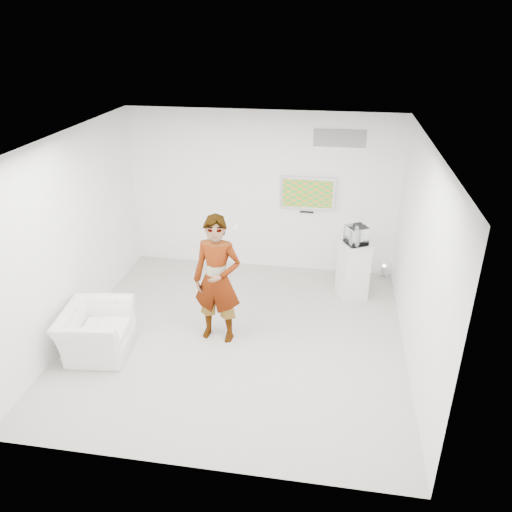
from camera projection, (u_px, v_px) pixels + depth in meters
name	position (u px, v px, depth m)	size (l,w,h in m)	color
room	(235.00, 248.00, 7.01)	(5.01, 5.01, 3.00)	#B6B1A7
tv	(308.00, 193.00, 9.05)	(1.00, 0.08, 0.60)	silver
logo_decal	(340.00, 138.00, 8.58)	(0.90, 0.02, 0.30)	gray
person	(217.00, 280.00, 7.24)	(0.72, 0.47, 1.97)	white
armchair	(96.00, 331.00, 7.20)	(1.04, 0.91, 0.68)	white
pedestal	(353.00, 271.00, 8.56)	(0.49, 0.49, 1.01)	silver
floor_uplight	(383.00, 271.00, 9.35)	(0.17, 0.17, 0.27)	silver
vitrine	(356.00, 235.00, 8.28)	(0.31, 0.31, 0.31)	silver
console	(356.00, 237.00, 8.29)	(0.05, 0.17, 0.23)	silver
wii_remote	(236.00, 228.00, 6.98)	(0.04, 0.14, 0.04)	silver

